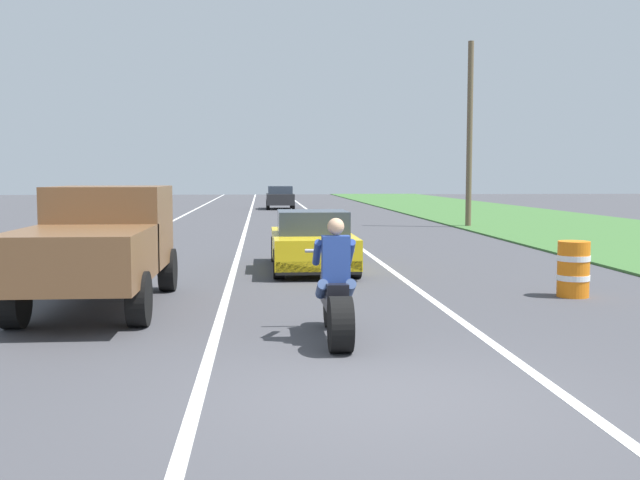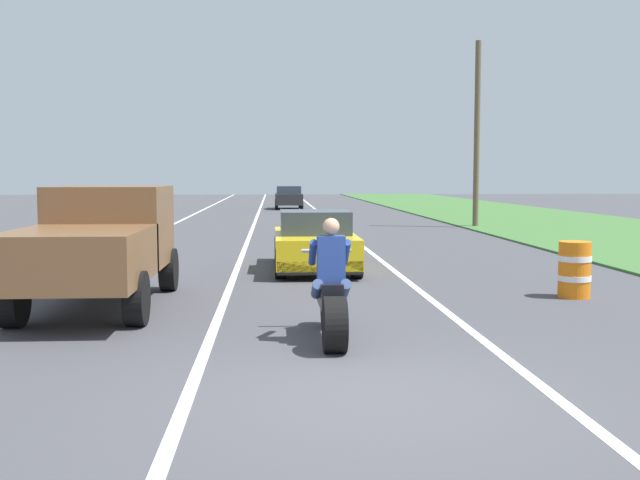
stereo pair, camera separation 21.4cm
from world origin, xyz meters
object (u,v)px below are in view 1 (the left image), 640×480
(motorcycle_with_rider, at_px, (336,297))
(distant_car_far_ahead, at_px, (280,197))
(sports_car_yellow, at_px, (312,242))
(construction_barrel_nearest, at_px, (573,269))
(pickup_truck_left_lane_brown, at_px, (100,241))

(motorcycle_with_rider, distance_m, distant_car_far_ahead, 39.33)
(motorcycle_with_rider, bearing_deg, sports_car_yellow, 88.41)
(distant_car_far_ahead, bearing_deg, sports_car_yellow, -90.14)
(sports_car_yellow, distance_m, construction_barrel_nearest, 6.11)
(pickup_truck_left_lane_brown, height_order, construction_barrel_nearest, pickup_truck_left_lane_brown)
(sports_car_yellow, xyz_separation_m, distant_car_far_ahead, (0.08, 31.80, 0.14))
(motorcycle_with_rider, bearing_deg, pickup_truck_left_lane_brown, 141.88)
(motorcycle_with_rider, height_order, pickup_truck_left_lane_brown, pickup_truck_left_lane_brown)
(sports_car_yellow, distance_m, pickup_truck_left_lane_brown, 6.07)
(motorcycle_with_rider, relative_size, construction_barrel_nearest, 2.21)
(pickup_truck_left_lane_brown, relative_size, distant_car_far_ahead, 1.20)
(motorcycle_with_rider, relative_size, distant_car_far_ahead, 0.55)
(motorcycle_with_rider, distance_m, construction_barrel_nearest, 5.65)
(motorcycle_with_rider, distance_m, sports_car_yellow, 7.53)
(construction_barrel_nearest, relative_size, distant_car_far_ahead, 0.25)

